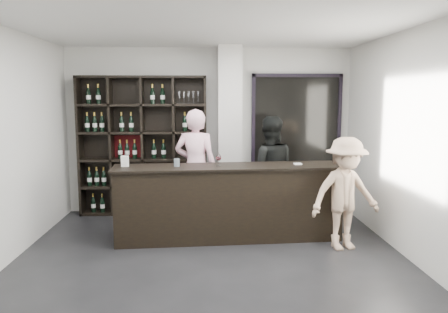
{
  "coord_description": "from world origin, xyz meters",
  "views": [
    {
      "loc": [
        -0.06,
        -5.02,
        2.05
      ],
      "look_at": [
        0.19,
        1.1,
        1.21
      ],
      "focal_mm": 35.0,
      "sensor_mm": 36.0,
      "label": 1
    }
  ],
  "objects_px": {
    "wine_shelf": "(143,146)",
    "tasting_counter": "(229,202)",
    "customer": "(345,194)",
    "taster_pink": "(196,168)",
    "taster_black": "(269,171)"
  },
  "relations": [
    {
      "from": "wine_shelf",
      "to": "tasting_counter",
      "type": "distance_m",
      "value": 2.14
    },
    {
      "from": "customer",
      "to": "wine_shelf",
      "type": "bearing_deg",
      "value": 133.91
    },
    {
      "from": "taster_pink",
      "to": "tasting_counter",
      "type": "bearing_deg",
      "value": 134.75
    },
    {
      "from": "customer",
      "to": "taster_black",
      "type": "bearing_deg",
      "value": 111.97
    },
    {
      "from": "taster_pink",
      "to": "wine_shelf",
      "type": "bearing_deg",
      "value": -25.88
    },
    {
      "from": "tasting_counter",
      "to": "taster_black",
      "type": "relative_size",
      "value": 1.87
    },
    {
      "from": "taster_pink",
      "to": "customer",
      "type": "relative_size",
      "value": 1.22
    },
    {
      "from": "taster_pink",
      "to": "taster_black",
      "type": "bearing_deg",
      "value": -168.19
    },
    {
      "from": "wine_shelf",
      "to": "customer",
      "type": "height_order",
      "value": "wine_shelf"
    },
    {
      "from": "wine_shelf",
      "to": "taster_black",
      "type": "distance_m",
      "value": 2.24
    },
    {
      "from": "wine_shelf",
      "to": "taster_black",
      "type": "bearing_deg",
      "value": -18.8
    },
    {
      "from": "wine_shelf",
      "to": "taster_pink",
      "type": "height_order",
      "value": "wine_shelf"
    },
    {
      "from": "tasting_counter",
      "to": "taster_pink",
      "type": "relative_size",
      "value": 1.76
    },
    {
      "from": "tasting_counter",
      "to": "customer",
      "type": "xyz_separation_m",
      "value": [
        1.54,
        -0.48,
        0.22
      ]
    },
    {
      "from": "tasting_counter",
      "to": "taster_pink",
      "type": "height_order",
      "value": "taster_pink"
    }
  ]
}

